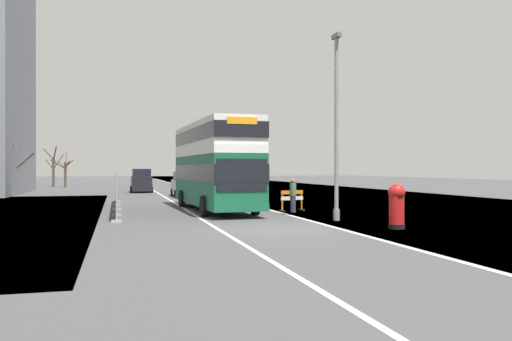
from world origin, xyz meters
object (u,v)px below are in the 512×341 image
object	(u,v)px
roadworks_barrier	(292,199)
red_pillar_postbox	(397,204)
car_oncoming_near	(185,185)
pedestrian_at_kerb	(293,195)
double_decker_bus	(214,164)
car_receding_mid	(141,181)
lamppost_foreground	(336,132)

from	to	relation	value
roadworks_barrier	red_pillar_postbox	bearing A→B (deg)	-82.30
car_oncoming_near	roadworks_barrier	bearing A→B (deg)	-76.90
pedestrian_at_kerb	car_oncoming_near	bearing A→B (deg)	101.86
double_decker_bus	red_pillar_postbox	size ratio (longest dim) A/B	6.56
red_pillar_postbox	car_receding_mid	distance (m)	34.50
red_pillar_postbox	car_oncoming_near	bearing A→B (deg)	101.20
double_decker_bus	roadworks_barrier	bearing A→B (deg)	-22.28
car_receding_mid	lamppost_foreground	bearing A→B (deg)	-76.65
double_decker_bus	roadworks_barrier	world-z (taller)	double_decker_bus
pedestrian_at_kerb	car_receding_mid	bearing A→B (deg)	104.62
lamppost_foreground	car_receding_mid	world-z (taller)	lamppost_foreground
car_oncoming_near	car_receding_mid	distance (m)	9.30
car_oncoming_near	car_receding_mid	size ratio (longest dim) A/B	1.15
double_decker_bus	red_pillar_postbox	world-z (taller)	double_decker_bus
lamppost_foreground	roadworks_barrier	xyz separation A→B (m)	(-0.27, 5.27, -3.21)
red_pillar_postbox	roadworks_barrier	bearing A→B (deg)	97.70
red_pillar_postbox	pedestrian_at_kerb	world-z (taller)	pedestrian_at_kerb
double_decker_bus	car_receding_mid	size ratio (longest dim) A/B	2.82
car_oncoming_near	car_receding_mid	world-z (taller)	car_receding_mid
lamppost_foreground	red_pillar_postbox	size ratio (longest dim) A/B	4.82
roadworks_barrier	car_receding_mid	distance (m)	25.68
roadworks_barrier	pedestrian_at_kerb	distance (m)	0.81
double_decker_bus	lamppost_foreground	world-z (taller)	lamppost_foreground
double_decker_bus	roadworks_barrier	distance (m)	4.64
car_receding_mid	double_decker_bus	bearing A→B (deg)	-82.82
car_oncoming_near	pedestrian_at_kerb	size ratio (longest dim) A/B	2.60
double_decker_bus	car_oncoming_near	xyz separation A→B (m)	(0.22, 14.37, -1.56)
lamppost_foreground	red_pillar_postbox	xyz separation A→B (m)	(0.92, -3.54, -2.96)
car_oncoming_near	pedestrian_at_kerb	xyz separation A→B (m)	(3.52, -16.75, -0.08)
red_pillar_postbox	roadworks_barrier	distance (m)	8.89
double_decker_bus	car_receding_mid	bearing A→B (deg)	97.18
red_pillar_postbox	roadworks_barrier	size ratio (longest dim) A/B	1.16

